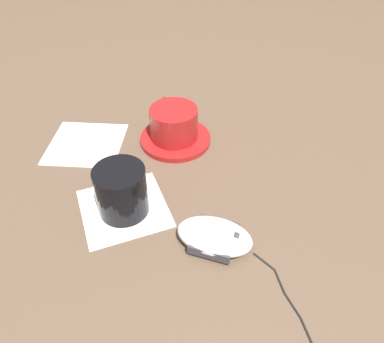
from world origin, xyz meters
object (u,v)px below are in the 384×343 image
at_px(coffee_cup, 174,123).
at_px(drinking_glass, 122,191).
at_px(computer_mouse, 215,236).
at_px(saucer, 176,139).

distance_m(coffee_cup, drinking_glass, 0.20).
relative_size(computer_mouse, drinking_glass, 1.57).
bearing_deg(coffee_cup, saucer, -138.51).
distance_m(saucer, computer_mouse, 0.26).
xyz_separation_m(saucer, coffee_cup, (0.00, 0.00, 0.04)).
height_order(coffee_cup, drinking_glass, drinking_glass).
xyz_separation_m(saucer, computer_mouse, (-0.25, -0.06, 0.01)).
bearing_deg(drinking_glass, saucer, -23.31).
height_order(coffee_cup, computer_mouse, coffee_cup).
bearing_deg(saucer, drinking_glass, 156.69).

